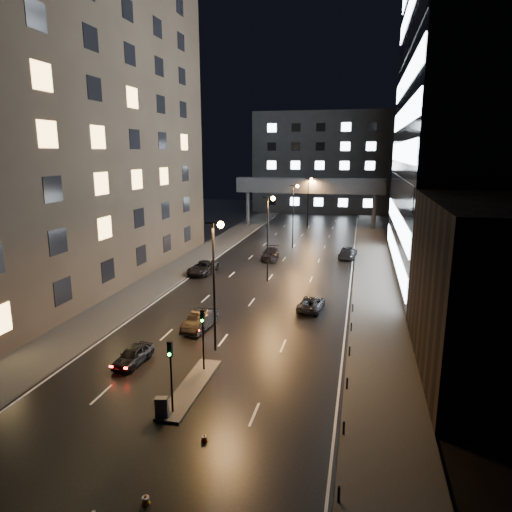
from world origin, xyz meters
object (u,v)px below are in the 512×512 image
object	(u,v)px
car_away_a	(133,355)
car_toward_b	(348,252)
car_away_d	(271,254)
utility_cabinet	(162,407)
car_away_b	(200,320)
car_toward_a	(311,303)
car_away_c	(203,268)

from	to	relation	value
car_away_a	car_toward_b	xyz separation A→B (m)	(14.01, 38.43, 0.17)
car_away_a	car_toward_b	world-z (taller)	car_toward_b
car_away_d	utility_cabinet	bearing A→B (deg)	-92.24
car_away_a	utility_cabinet	world-z (taller)	car_away_a
car_away_b	car_away_d	size ratio (longest dim) A/B	0.88
car_away_b	car_away_d	world-z (taller)	car_away_d
car_away_a	car_away_d	distance (m)	35.19
car_away_d	utility_cabinet	size ratio (longest dim) A/B	4.70
car_away_d	utility_cabinet	xyz separation A→B (m)	(1.81, -41.09, -0.06)
car_away_d	car_toward_a	xyz separation A→B (m)	(8.13, -20.43, -0.15)
car_away_d	utility_cabinet	distance (m)	41.13
car_away_a	car_toward_a	distance (m)	18.49
utility_cabinet	car_toward_a	bearing A→B (deg)	59.21
utility_cabinet	car_away_c	bearing A→B (deg)	91.67
car_away_b	car_away_c	world-z (taller)	car_away_b
car_away_b	car_away_c	bearing A→B (deg)	114.43
car_away_b	utility_cabinet	xyz separation A→B (m)	(2.54, -13.56, -0.06)
car_toward_a	car_away_d	bearing A→B (deg)	-62.33
car_away_b	car_toward_b	world-z (taller)	car_toward_b
car_away_a	car_away_b	distance (m)	7.91
car_toward_b	car_away_c	bearing A→B (deg)	41.81
car_away_b	car_away_c	distance (m)	18.76
car_away_c	car_toward_b	size ratio (longest dim) A/B	0.97
car_away_d	car_away_b	bearing A→B (deg)	-96.27
car_away_b	car_toward_a	world-z (taller)	car_away_b
car_away_a	car_away_d	world-z (taller)	car_away_d
car_away_c	car_away_b	bearing A→B (deg)	-66.73
utility_cabinet	car_toward_b	bearing A→B (deg)	64.76
car_away_a	car_away_d	xyz separation A→B (m)	(3.19, 35.04, 0.13)
car_toward_b	utility_cabinet	distance (m)	45.38
car_toward_a	utility_cabinet	distance (m)	21.61
car_away_d	car_away_a	bearing A→B (deg)	-99.96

